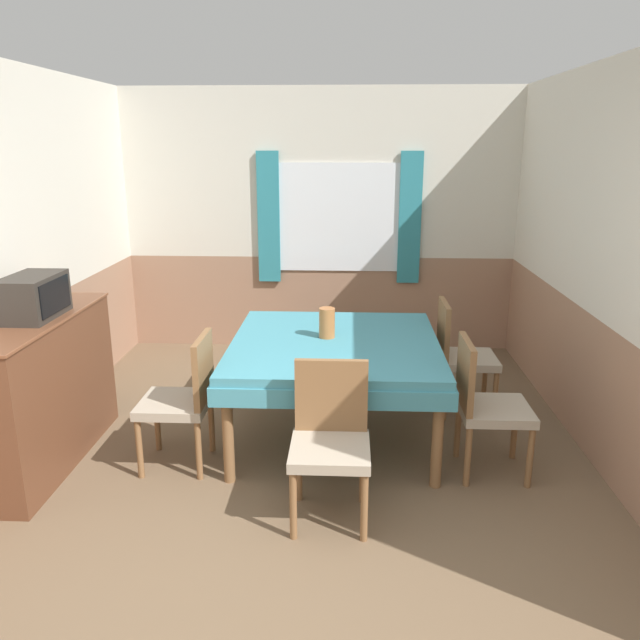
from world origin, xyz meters
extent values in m
plane|color=brown|center=(0.00, 0.00, 0.00)|extent=(16.00, 16.00, 0.00)
cube|color=silver|center=(0.00, 4.09, 1.77)|extent=(4.30, 0.05, 1.65)
cube|color=#9E755B|center=(0.00, 4.09, 0.47)|extent=(4.30, 0.05, 0.95)
cube|color=white|center=(0.20, 4.06, 1.35)|extent=(1.28, 0.01, 1.07)
cube|color=teal|center=(-0.51, 4.04, 1.35)|extent=(0.22, 0.03, 1.30)
cube|color=teal|center=(0.90, 4.04, 1.35)|extent=(0.22, 0.03, 1.30)
cube|color=silver|center=(-1.98, 2.03, 1.77)|extent=(0.05, 4.47, 1.65)
cube|color=#9E755B|center=(-1.98, 2.03, 0.47)|extent=(0.05, 4.47, 0.95)
cube|color=silver|center=(1.98, 2.03, 1.77)|extent=(0.05, 4.47, 1.65)
cube|color=#9E755B|center=(1.98, 2.03, 0.47)|extent=(0.05, 4.47, 0.95)
cube|color=teal|center=(0.21, 1.99, 0.69)|extent=(1.45, 1.54, 0.06)
cube|color=teal|center=(0.21, 1.99, 0.60)|extent=(1.48, 1.57, 0.12)
cylinder|color=brown|center=(-0.43, 1.30, 0.33)|extent=(0.07, 0.07, 0.66)
cylinder|color=brown|center=(0.86, 1.30, 0.33)|extent=(0.07, 0.07, 0.66)
cylinder|color=brown|center=(-0.43, 2.68, 0.33)|extent=(0.07, 0.07, 0.66)
cylinder|color=brown|center=(0.86, 2.68, 0.33)|extent=(0.07, 0.07, 0.66)
cylinder|color=brown|center=(1.44, 2.67, 0.20)|extent=(0.04, 0.04, 0.40)
cylinder|color=brown|center=(1.44, 2.29, 0.20)|extent=(0.04, 0.04, 0.40)
cylinder|color=brown|center=(1.06, 2.67, 0.20)|extent=(0.04, 0.04, 0.40)
cylinder|color=brown|center=(1.06, 2.29, 0.20)|extent=(0.04, 0.04, 0.40)
cube|color=tan|center=(1.25, 2.48, 0.43)|extent=(0.44, 0.44, 0.06)
cube|color=brown|center=(1.05, 2.48, 0.68)|extent=(0.04, 0.42, 0.43)
cylinder|color=brown|center=(1.44, 1.70, 0.20)|extent=(0.04, 0.04, 0.40)
cylinder|color=brown|center=(1.44, 1.32, 0.20)|extent=(0.04, 0.04, 0.40)
cylinder|color=brown|center=(1.06, 1.70, 0.20)|extent=(0.04, 0.04, 0.40)
cylinder|color=brown|center=(1.06, 1.32, 0.20)|extent=(0.04, 0.04, 0.40)
cube|color=tan|center=(1.25, 1.51, 0.43)|extent=(0.44, 0.44, 0.06)
cube|color=brown|center=(1.05, 1.51, 0.68)|extent=(0.04, 0.42, 0.43)
cylinder|color=brown|center=(-1.01, 1.32, 0.20)|extent=(0.04, 0.04, 0.40)
cylinder|color=brown|center=(-1.01, 1.70, 0.20)|extent=(0.04, 0.04, 0.40)
cylinder|color=brown|center=(-0.63, 1.32, 0.20)|extent=(0.04, 0.04, 0.40)
cylinder|color=brown|center=(-0.63, 1.70, 0.20)|extent=(0.04, 0.04, 0.40)
cube|color=tan|center=(-0.82, 1.51, 0.43)|extent=(0.44, 0.44, 0.06)
cube|color=brown|center=(-0.62, 1.51, 0.68)|extent=(0.04, 0.42, 0.43)
cylinder|color=brown|center=(0.40, 0.72, 0.20)|extent=(0.04, 0.04, 0.40)
cylinder|color=brown|center=(0.02, 0.72, 0.20)|extent=(0.04, 0.04, 0.40)
cylinder|color=brown|center=(0.40, 1.10, 0.20)|extent=(0.04, 0.04, 0.40)
cylinder|color=brown|center=(0.02, 1.10, 0.20)|extent=(0.04, 0.04, 0.40)
cube|color=tan|center=(0.21, 0.91, 0.43)|extent=(0.44, 0.44, 0.06)
cube|color=brown|center=(0.21, 1.11, 0.68)|extent=(0.42, 0.04, 0.43)
cube|color=brown|center=(-1.71, 1.51, 0.50)|extent=(0.44, 1.41, 1.00)
cube|color=brown|center=(-1.71, 1.51, 0.99)|extent=(0.46, 1.43, 0.02)
cube|color=#2D2823|center=(-1.69, 1.53, 1.13)|extent=(0.28, 0.47, 0.27)
cube|color=black|center=(-1.54, 1.53, 1.14)|extent=(0.01, 0.39, 0.21)
cylinder|color=#B26B38|center=(0.15, 2.07, 0.83)|extent=(0.11, 0.11, 0.22)
camera|label=1|loc=(0.31, -2.20, 2.07)|focal=35.00mm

